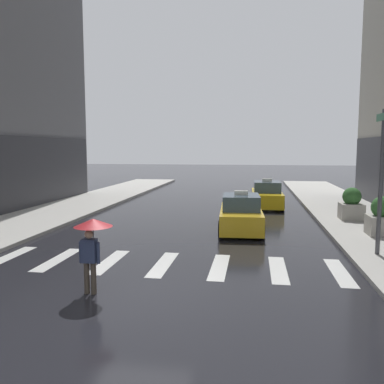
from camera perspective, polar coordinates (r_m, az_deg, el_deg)
name	(u,v)px	position (r m, az deg, el deg)	size (l,w,h in m)	color
ground_plane	(136,299)	(10.19, -8.06, -14.99)	(160.00, 160.00, 0.00)	black
crosswalk_markings	(163,264)	(12.93, -4.14, -10.27)	(11.30, 2.80, 0.01)	silver
taxi_lead	(241,214)	(18.04, 7.02, -3.20)	(2.10, 4.62, 1.80)	gold
taxi_second	(267,196)	(25.42, 10.66, -0.50)	(2.00, 4.57, 1.80)	yellow
pedestrian_with_umbrella	(92,235)	(10.32, -14.17, -6.05)	(0.96, 0.96, 1.94)	#473D33
planter_near_corner	(382,218)	(17.95, 25.60, -3.35)	(1.10, 1.10, 1.60)	#A8A399
planter_mid_block	(352,205)	(21.33, 21.90, -1.74)	(1.10, 1.10, 1.60)	#A8A399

